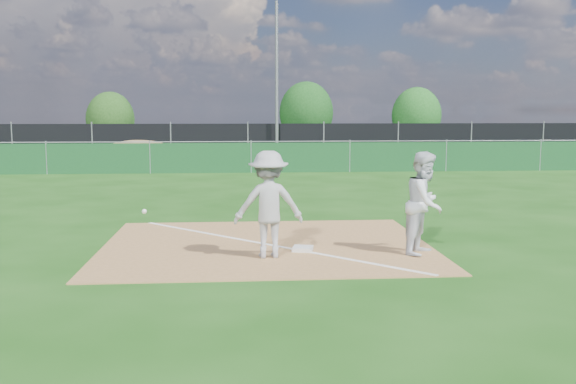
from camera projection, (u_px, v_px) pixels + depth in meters
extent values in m
plane|color=#15440E|center=(254.00, 188.00, 20.81)|extent=(90.00, 90.00, 0.00)
cube|color=olive|center=(267.00, 245.00, 11.91)|extent=(6.00, 5.00, 0.02)
cube|color=white|center=(267.00, 244.00, 11.91)|extent=(5.01, 5.01, 0.01)
cube|color=#103D1B|center=(251.00, 158.00, 25.68)|extent=(44.00, 0.05, 1.20)
ellipsoid|color=olive|center=(138.00, 153.00, 28.76)|extent=(3.38, 2.60, 1.17)
cube|color=black|center=(248.00, 141.00, 33.56)|extent=(46.00, 0.04, 1.80)
cube|color=black|center=(247.00, 152.00, 38.61)|extent=(46.00, 9.00, 0.01)
cylinder|color=slate|center=(277.00, 81.00, 32.98)|extent=(0.16, 0.16, 8.00)
cube|color=silver|center=(303.00, 249.00, 11.38)|extent=(0.41, 0.41, 0.07)
imported|color=#ABABAD|center=(269.00, 204.00, 10.79)|extent=(1.21, 0.74, 1.81)
sphere|color=white|center=(144.00, 211.00, 10.49)|extent=(0.08, 0.08, 0.08)
imported|color=silver|center=(425.00, 203.00, 11.11)|extent=(1.05, 1.10, 1.80)
imported|color=#B6B8BE|center=(159.00, 140.00, 38.44)|extent=(4.31, 2.49, 1.38)
imported|color=black|center=(237.00, 138.00, 38.39)|extent=(5.23, 2.52, 1.65)
imported|color=black|center=(339.00, 140.00, 39.00)|extent=(5.26, 3.66, 1.41)
cylinder|color=#382316|center=(111.00, 140.00, 42.11)|extent=(0.24, 0.24, 1.04)
ellipsoid|color=#1B4012|center=(110.00, 119.00, 41.93)|extent=(3.12, 3.12, 3.58)
cylinder|color=#382316|center=(306.00, 137.00, 45.28)|extent=(0.24, 0.24, 1.26)
ellipsoid|color=#124013|center=(306.00, 113.00, 45.07)|extent=(3.79, 3.79, 4.36)
cylinder|color=#382316|center=(416.00, 137.00, 45.59)|extent=(0.24, 0.24, 1.16)
ellipsoid|color=#164E16|center=(416.00, 115.00, 45.40)|extent=(3.47, 3.47, 4.00)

